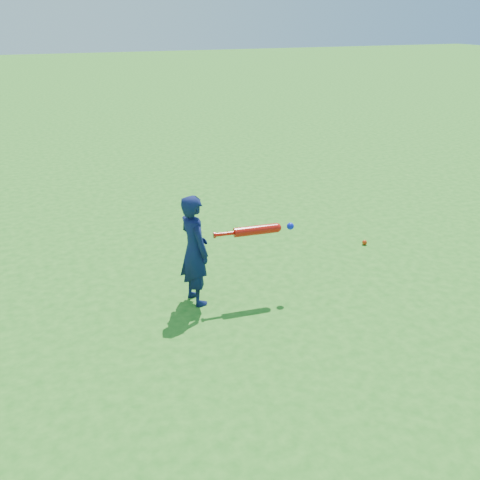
{
  "coord_description": "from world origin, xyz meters",
  "views": [
    {
      "loc": [
        -1.53,
        -5.42,
        2.9
      ],
      "look_at": [
        0.38,
        -0.54,
        0.66
      ],
      "focal_mm": 40.0,
      "sensor_mm": 36.0,
      "label": 1
    }
  ],
  "objects": [
    {
      "name": "bat_swing",
      "position": [
        0.58,
        -0.61,
        0.77
      ],
      "size": [
        0.9,
        0.14,
        0.1
      ],
      "rotation": [
        0.0,
        0.0,
        -0.07
      ],
      "color": "red",
      "rests_on": "ground"
    },
    {
      "name": "ground_ball_red",
      "position": [
        2.46,
        0.13,
        0.03
      ],
      "size": [
        0.07,
        0.07,
        0.07
      ],
      "primitive_type": "sphere",
      "color": "red",
      "rests_on": "ground"
    },
    {
      "name": "child",
      "position": [
        -0.11,
        -0.5,
        0.6
      ],
      "size": [
        0.36,
        0.49,
        1.21
      ],
      "primitive_type": "imported",
      "rotation": [
        0.0,
        0.0,
        1.75
      ],
      "color": "#0E1542",
      "rests_on": "ground"
    },
    {
      "name": "ground",
      "position": [
        0.0,
        0.0,
        0.0
      ],
      "size": [
        80.0,
        80.0,
        0.0
      ],
      "primitive_type": "plane",
      "color": "#24711A",
      "rests_on": "ground"
    }
  ]
}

